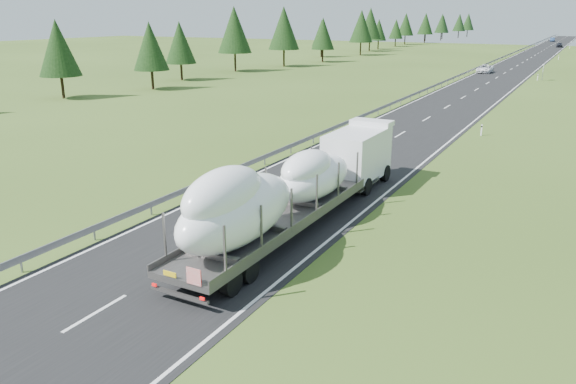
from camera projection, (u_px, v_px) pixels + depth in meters
The scene contains 10 objects.
ground at pixel (234, 232), 27.84m from camera, with size 400.00×400.00×0.00m, color #38511B.
road_surface at pixel (512, 69), 111.76m from camera, with size 10.00×400.00×0.02m, color black.
guardrail at pixel (485, 65), 113.93m from camera, with size 0.10×400.00×0.76m.
marker_posts at pixel (565, 52), 154.82m from camera, with size 0.13×350.08×1.00m.
highway_sign at pixel (543, 69), 91.18m from camera, with size 0.08×0.90×2.60m.
tree_line_left at pixel (346, 28), 147.38m from camera, with size 14.05×302.83×12.29m.
boat_truck at pixel (296, 184), 27.75m from camera, with size 2.99×20.52×4.58m.
distant_van at pixel (485, 69), 103.74m from camera, with size 2.42×5.25×1.46m, color white.
distant_car_dark at pixel (559, 45), 184.40m from camera, with size 1.84×4.57×1.56m, color black.
distant_car_blue at pixel (552, 40), 222.94m from camera, with size 1.64×4.71×1.55m, color navy.
Camera 1 is at (14.68, -21.55, 10.32)m, focal length 35.00 mm.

